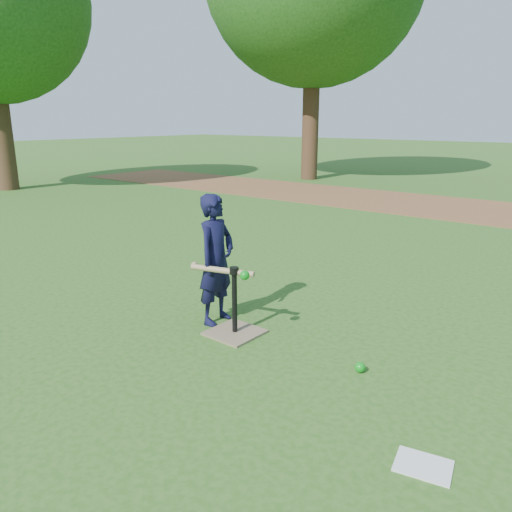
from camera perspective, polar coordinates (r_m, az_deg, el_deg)
The scene contains 7 objects.
ground at distance 4.55m, azimuth 1.44°, elevation -8.42°, with size 80.00×80.00×0.00m, color #285116.
dirt_strip at distance 11.26m, azimuth 25.27°, elevation 4.61°, with size 24.00×3.00×0.01m, color brown.
child at distance 4.55m, azimuth -4.57°, elevation -0.41°, with size 0.44×0.29×1.20m, color black.
wiffle_ball_ground at distance 3.91m, azimuth 11.81°, elevation -12.34°, with size 0.08×0.08×0.08m, color #0C8916.
clipboard at distance 3.10m, azimuth 18.58°, elevation -21.77°, with size 0.30×0.23×0.01m, color white.
batting_tee at distance 4.43m, azimuth -2.44°, elevation -7.56°, with size 0.44×0.44×0.61m.
swing_action at distance 4.30m, azimuth -3.72°, elevation -1.70°, with size 0.69×0.22×0.11m.
Camera 1 is at (2.51, -3.32, 1.84)m, focal length 35.00 mm.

